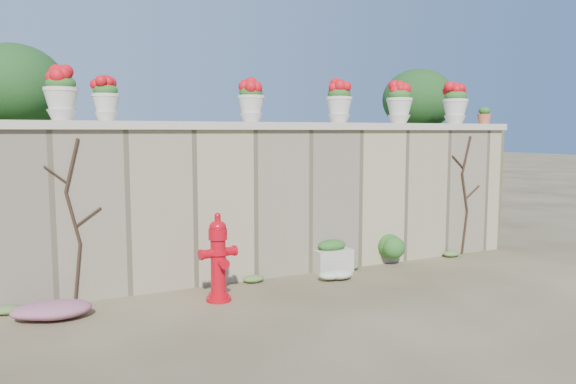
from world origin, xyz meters
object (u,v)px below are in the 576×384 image
fire_hydrant (218,257)px  terracotta_pot (484,116)px  planter_box (332,257)px  urn_pot_0 (61,94)px

fire_hydrant → terracotta_pot: size_ratio=3.80×
terracotta_pot → planter_box: bearing=-175.4°
planter_box → terracotta_pot: bearing=4.6°
fire_hydrant → terracotta_pot: terracotta_pot is taller
planter_box → urn_pot_0: (-3.46, 0.25, 2.19)m
fire_hydrant → urn_pot_0: bearing=144.5°
fire_hydrant → planter_box: bearing=11.2°
planter_box → urn_pot_0: urn_pot_0 is taller
fire_hydrant → urn_pot_0: (-1.56, 0.86, 1.88)m
urn_pot_0 → fire_hydrant: bearing=-28.9°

